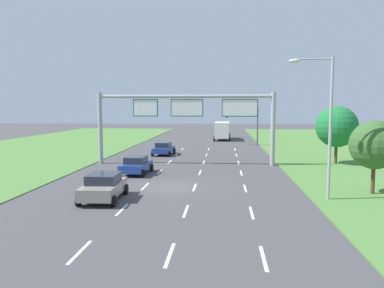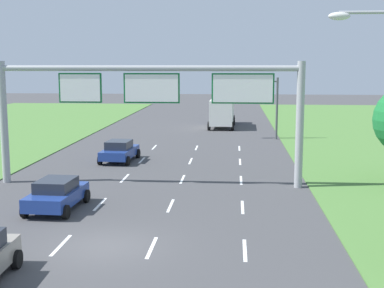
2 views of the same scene
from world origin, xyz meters
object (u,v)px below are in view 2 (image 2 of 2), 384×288
Objects in this scene: sign_gantry at (154,98)px; car_lead_silver at (57,194)px; traffic_light_mast at (256,97)px; car_mid_lane at (119,151)px; box_truck at (222,111)px.

car_lead_silver is at bearing -124.91° from sign_gantry.
car_lead_silver is 26.89m from traffic_light_mast.
sign_gantry is 3.08× the size of traffic_light_mast.
car_mid_lane is at bearing 91.11° from car_lead_silver.
box_truck is at bearing 83.57° from sign_gantry.
sign_gantry reaches higher than traffic_light_mast.
car_lead_silver is at bearing -100.50° from box_truck.
traffic_light_mast reaches higher than car_mid_lane.
traffic_light_mast is (6.40, 19.15, -1.08)m from sign_gantry.
box_truck reaches higher than car_lead_silver.
traffic_light_mast reaches higher than car_lead_silver.
traffic_light_mast is at bearing 69.82° from car_lead_silver.
sign_gantry is (3.85, 5.52, 4.19)m from car_lead_silver.
box_truck is 10.05m from traffic_light_mast.
sign_gantry reaches higher than car_lead_silver.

